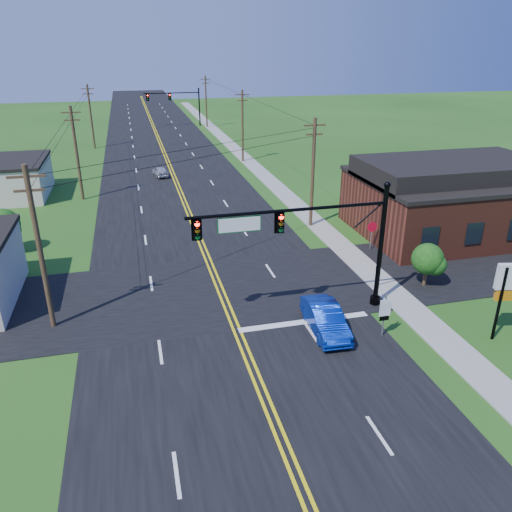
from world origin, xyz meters
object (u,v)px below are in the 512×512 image
object	(u,v)px
blue_car	(325,319)
signal_mast_main	(307,236)
route_sign	(385,312)
stop_sign	(372,230)
signal_mast_far	(175,101)

from	to	relation	value
blue_car	signal_mast_main	bearing A→B (deg)	104.21
route_sign	stop_sign	xyz separation A→B (m)	(4.78, 11.21, 0.14)
signal_mast_main	route_sign	world-z (taller)	signal_mast_main
blue_car	stop_sign	world-z (taller)	stop_sign
route_sign	stop_sign	world-z (taller)	route_sign
blue_car	stop_sign	distance (m)	12.59
signal_mast_main	blue_car	xyz separation A→B (m)	(0.42, -2.15, -4.00)
signal_mast_main	route_sign	xyz separation A→B (m)	(3.22, -3.34, -3.28)
signal_mast_main	signal_mast_far	xyz separation A→B (m)	(0.10, 72.00, -0.20)
signal_mast_far	blue_car	size ratio (longest dim) A/B	2.43
route_sign	blue_car	bearing A→B (deg)	158.93
route_sign	stop_sign	distance (m)	12.18
signal_mast_far	route_sign	xyz separation A→B (m)	(3.12, -75.34, -3.07)
signal_mast_main	signal_mast_far	size ratio (longest dim) A/B	1.03
signal_mast_far	stop_sign	distance (m)	64.68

